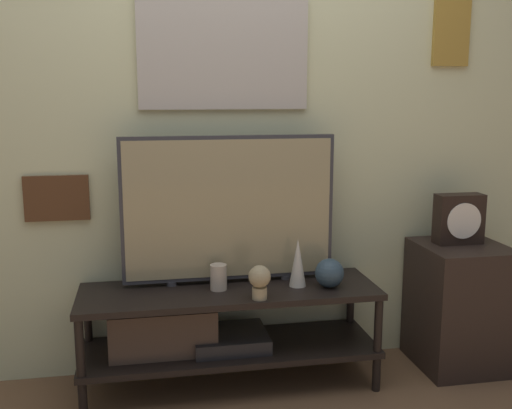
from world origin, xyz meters
TOP-DOWN VIEW (x-y plane):
  - wall_back at (-0.00, 0.54)m, footprint 6.40×0.08m
  - media_console at (-0.11, 0.26)m, footprint 1.43×0.45m
  - television at (0.01, 0.36)m, footprint 1.04×0.05m
  - vase_slim_bronze at (0.33, 0.25)m, footprint 0.08×0.08m
  - vase_round_glass at (0.48, 0.20)m, footprint 0.14×0.14m
  - candle_jar at (-0.05, 0.26)m, footprint 0.08×0.08m
  - decorative_bust at (0.11, 0.09)m, footprint 0.10×0.10m
  - side_table at (1.22, 0.27)m, footprint 0.44×0.45m
  - mantel_clock at (1.21, 0.31)m, footprint 0.25×0.11m

SIDE VIEW (x-z plane):
  - media_console at x=-0.11m, z-range 0.07..0.56m
  - side_table at x=1.22m, z-range 0.00..0.65m
  - candle_jar at x=-0.05m, z-range 0.50..0.62m
  - vase_round_glass at x=0.48m, z-range 0.50..0.64m
  - decorative_bust at x=0.11m, z-range 0.51..0.67m
  - vase_slim_bronze at x=0.33m, z-range 0.50..0.73m
  - mantel_clock at x=1.21m, z-range 0.65..0.91m
  - television at x=0.01m, z-range 0.50..1.23m
  - wall_back at x=0.00m, z-range 0.01..2.71m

